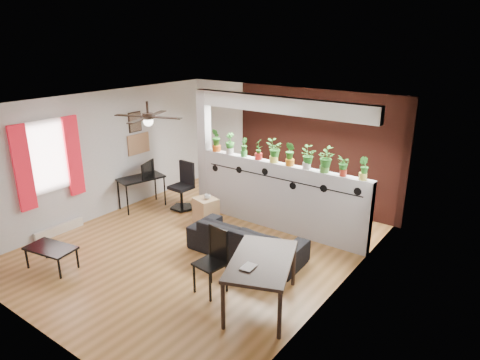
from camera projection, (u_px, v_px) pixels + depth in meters
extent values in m
cube|color=olive|center=(199.00, 249.00, 7.82)|extent=(6.30, 7.10, 0.10)
cube|color=#B7B7BA|center=(286.00, 144.00, 9.69)|extent=(6.30, 0.04, 2.90)
cube|color=#B7B7BA|center=(28.00, 245.00, 5.07)|extent=(6.30, 0.04, 2.90)
cube|color=#B7B7BA|center=(102.00, 155.00, 8.84)|extent=(0.04, 7.10, 2.90)
cube|color=#B7B7BA|center=(339.00, 215.00, 5.92)|extent=(0.04, 7.10, 2.90)
cube|color=white|center=(194.00, 100.00, 6.94)|extent=(6.30, 7.10, 0.10)
cube|color=#BCBCC1|center=(280.00, 197.00, 8.28)|extent=(3.60, 0.18, 1.35)
cube|color=white|center=(283.00, 105.00, 7.71)|extent=(3.60, 0.18, 0.30)
cube|color=#BCBCC1|center=(205.00, 151.00, 9.15)|extent=(0.22, 0.20, 2.60)
cube|color=#9F3D2E|center=(317.00, 150.00, 9.21)|extent=(3.90, 0.05, 2.60)
cube|color=black|center=(279.00, 179.00, 8.08)|extent=(3.31, 0.01, 0.02)
cylinder|color=black|center=(215.00, 168.00, 8.97)|extent=(0.14, 0.01, 0.14)
cylinder|color=black|center=(239.00, 170.00, 8.60)|extent=(0.14, 0.01, 0.14)
cylinder|color=black|center=(265.00, 172.00, 8.23)|extent=(0.14, 0.01, 0.14)
cylinder|color=black|center=(293.00, 186.00, 7.93)|extent=(0.14, 0.01, 0.14)
cylinder|color=black|center=(324.00, 189.00, 7.56)|extent=(0.14, 0.01, 0.14)
cylinder|color=black|center=(358.00, 192.00, 7.19)|extent=(0.14, 0.01, 0.14)
cube|color=white|center=(47.00, 156.00, 7.82)|extent=(0.02, 0.95, 1.25)
cube|color=white|center=(47.00, 156.00, 7.82)|extent=(0.04, 1.05, 1.35)
cube|color=red|center=(23.00, 169.00, 7.44)|extent=(0.06, 0.30, 1.55)
cube|color=red|center=(74.00, 156.00, 8.21)|extent=(0.06, 0.30, 1.55)
cube|color=silver|center=(59.00, 229.00, 8.27)|extent=(0.08, 1.00, 0.18)
cube|color=#9A6D4A|center=(139.00, 144.00, 9.53)|extent=(0.03, 0.60, 0.45)
cube|color=#8C7259|center=(135.00, 122.00, 9.33)|extent=(0.03, 0.30, 0.40)
cube|color=black|center=(135.00, 122.00, 9.33)|extent=(0.02, 0.34, 0.44)
cylinder|color=black|center=(147.00, 107.00, 7.21)|extent=(0.04, 0.04, 0.20)
cylinder|color=black|center=(148.00, 116.00, 7.26)|extent=(0.18, 0.18, 0.10)
sphere|color=white|center=(148.00, 121.00, 7.29)|extent=(0.17, 0.17, 0.17)
cube|color=black|center=(166.00, 118.00, 7.17)|extent=(0.55, 0.29, 0.01)
cube|color=black|center=(157.00, 113.00, 7.57)|extent=(0.29, 0.55, 0.01)
cube|color=black|center=(130.00, 116.00, 7.35)|extent=(0.55, 0.29, 0.01)
cube|color=black|center=(138.00, 120.00, 6.95)|extent=(0.29, 0.55, 0.01)
cylinder|color=orange|center=(217.00, 148.00, 8.93)|extent=(0.18, 0.18, 0.12)
imported|color=#185618|center=(216.00, 137.00, 8.85)|extent=(0.32, 0.32, 0.38)
cylinder|color=silver|center=(230.00, 151.00, 8.73)|extent=(0.15, 0.15, 0.12)
imported|color=#185618|center=(230.00, 141.00, 8.66)|extent=(0.22, 0.18, 0.33)
cylinder|color=green|center=(244.00, 153.00, 8.54)|extent=(0.13, 0.13, 0.12)
imported|color=#185618|center=(244.00, 145.00, 8.48)|extent=(0.24, 0.23, 0.28)
cylinder|color=red|center=(258.00, 156.00, 8.34)|extent=(0.15, 0.15, 0.12)
imported|color=#185618|center=(259.00, 146.00, 8.28)|extent=(0.21, 0.24, 0.31)
cylinder|color=#EDE453|center=(274.00, 159.00, 8.14)|extent=(0.16, 0.16, 0.12)
imported|color=#185618|center=(274.00, 148.00, 8.08)|extent=(0.29, 0.27, 0.34)
cylinder|color=#C97117|center=(290.00, 162.00, 7.95)|extent=(0.16, 0.16, 0.12)
imported|color=#185618|center=(290.00, 151.00, 7.88)|extent=(0.30, 0.28, 0.35)
cylinder|color=silver|center=(307.00, 166.00, 7.75)|extent=(0.15, 0.15, 0.12)
imported|color=#185618|center=(307.00, 155.00, 7.69)|extent=(0.23, 0.20, 0.32)
cylinder|color=#4C9536|center=(324.00, 169.00, 7.56)|extent=(0.16, 0.16, 0.12)
imported|color=#185618|center=(325.00, 157.00, 7.49)|extent=(0.30, 0.30, 0.35)
cylinder|color=#AD2C1B|center=(343.00, 173.00, 7.36)|extent=(0.12, 0.12, 0.12)
imported|color=#185618|center=(344.00, 163.00, 7.31)|extent=(0.22, 0.22, 0.26)
cylinder|color=gold|center=(363.00, 176.00, 7.17)|extent=(0.14, 0.14, 0.12)
imported|color=#185618|center=(364.00, 166.00, 7.11)|extent=(0.23, 0.20, 0.29)
imported|color=black|center=(247.00, 240.00, 7.41)|extent=(1.99, 0.86, 0.57)
cube|color=#A37E56|center=(206.00, 211.00, 8.68)|extent=(0.53, 0.49, 0.54)
imported|color=gray|center=(207.00, 197.00, 8.55)|extent=(0.15, 0.15, 0.10)
cube|color=black|center=(141.00, 178.00, 9.34)|extent=(0.74, 1.07, 0.04)
cylinder|color=black|center=(119.00, 195.00, 9.35)|extent=(0.03, 0.03, 0.67)
cylinder|color=black|center=(127.00, 201.00, 9.03)|extent=(0.03, 0.03, 0.67)
cylinder|color=black|center=(155.00, 186.00, 9.88)|extent=(0.03, 0.03, 0.67)
cylinder|color=black|center=(165.00, 191.00, 9.56)|extent=(0.03, 0.03, 0.67)
imported|color=black|center=(146.00, 172.00, 9.42)|extent=(0.31, 0.16, 0.18)
cylinder|color=black|center=(182.00, 207.00, 9.44)|extent=(0.54, 0.54, 0.04)
cylinder|color=black|center=(182.00, 198.00, 9.37)|extent=(0.06, 0.06, 0.45)
cube|color=black|center=(181.00, 187.00, 9.29)|extent=(0.45, 0.45, 0.07)
cube|color=black|center=(187.00, 172.00, 9.34)|extent=(0.41, 0.08, 0.49)
cube|color=black|center=(262.00, 261.00, 5.89)|extent=(1.26, 1.56, 0.05)
cylinder|color=black|center=(223.00, 306.00, 5.51)|extent=(0.06, 0.06, 0.69)
cylinder|color=black|center=(280.00, 315.00, 5.34)|extent=(0.06, 0.06, 0.69)
cylinder|color=black|center=(247.00, 259.00, 6.68)|extent=(0.06, 0.06, 0.69)
cylinder|color=black|center=(294.00, 265.00, 6.50)|extent=(0.06, 0.06, 0.69)
imported|color=gray|center=(243.00, 265.00, 5.70)|extent=(0.18, 0.24, 0.02)
cube|color=black|center=(210.00, 264.00, 6.27)|extent=(0.45, 0.45, 0.03)
cube|color=black|center=(219.00, 243.00, 6.31)|extent=(0.38, 0.07, 0.51)
cube|color=black|center=(194.00, 278.00, 6.34)|extent=(0.03, 0.03, 0.48)
cube|color=black|center=(210.00, 287.00, 6.12)|extent=(0.03, 0.03, 0.48)
cube|color=black|center=(210.00, 255.00, 6.49)|extent=(0.03, 0.03, 0.98)
cube|color=black|center=(227.00, 263.00, 6.28)|extent=(0.03, 0.03, 0.98)
cube|color=black|center=(51.00, 248.00, 6.97)|extent=(0.88, 0.59, 0.04)
cylinder|color=black|center=(27.00, 259.00, 7.02)|extent=(0.04, 0.04, 0.34)
cylinder|color=black|center=(59.00, 269.00, 6.72)|extent=(0.04, 0.04, 0.34)
cylinder|color=black|center=(46.00, 249.00, 7.34)|extent=(0.04, 0.04, 0.34)
cylinder|color=black|center=(77.00, 258.00, 7.04)|extent=(0.04, 0.04, 0.34)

